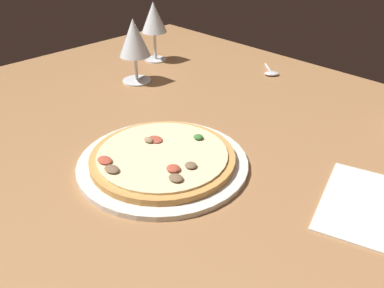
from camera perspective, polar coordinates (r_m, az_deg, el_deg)
dining_table at (r=80.55cm, az=3.74°, el=-2.14°), size 150.00×110.00×4.00cm
pizza_main at (r=74.59cm, az=-4.05°, el=-2.20°), size 30.64×30.64×3.39cm
wine_glass_far at (r=122.96cm, az=-5.27°, el=16.68°), size 7.19×7.19×16.90cm
wine_glass_near at (r=107.72cm, az=-7.96°, el=13.99°), size 7.92×7.92×16.38cm
paper_menu at (r=71.29cm, az=22.02°, el=-7.52°), size 16.60×22.08×0.30cm
spoon at (r=117.28cm, az=10.78°, el=9.65°), size 8.52×7.90×1.00cm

